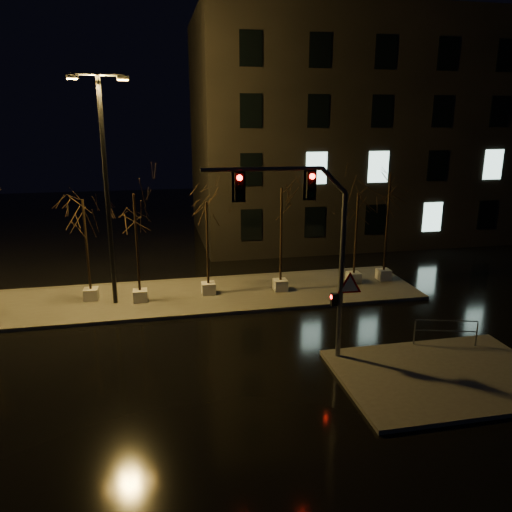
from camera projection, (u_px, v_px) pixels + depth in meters
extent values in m
plane|color=black|center=(209.00, 352.00, 18.55)|extent=(90.00, 90.00, 0.00)
cube|color=#4A4742|center=(195.00, 296.00, 24.19)|extent=(22.00, 5.00, 0.15)
cube|color=#4A4742|center=(443.00, 376.00, 16.69)|extent=(7.00, 5.00, 0.15)
cube|color=black|center=(370.00, 131.00, 36.27)|extent=(25.00, 12.00, 15.00)
cube|color=silver|center=(91.00, 294.00, 23.41)|extent=(0.65, 0.65, 0.55)
cylinder|color=black|center=(87.00, 245.00, 22.78)|extent=(0.11, 0.11, 4.21)
cube|color=silver|center=(140.00, 296.00, 23.22)|extent=(0.65, 0.65, 0.55)
cylinder|color=black|center=(137.00, 243.00, 22.55)|extent=(0.11, 0.11, 4.49)
cube|color=silver|center=(208.00, 288.00, 24.22)|extent=(0.65, 0.65, 0.55)
cylinder|color=black|center=(207.00, 243.00, 23.62)|extent=(0.11, 0.11, 3.94)
cube|color=silver|center=(280.00, 285.00, 24.70)|extent=(0.65, 0.65, 0.55)
cylinder|color=black|center=(281.00, 235.00, 24.02)|extent=(0.11, 0.11, 4.53)
cube|color=silver|center=(354.00, 278.00, 25.84)|extent=(0.65, 0.65, 0.55)
cylinder|color=black|center=(356.00, 234.00, 25.21)|extent=(0.11, 0.11, 4.13)
cube|color=silver|center=(383.00, 274.00, 26.35)|extent=(0.65, 0.65, 0.55)
cylinder|color=black|center=(387.00, 222.00, 25.60)|extent=(0.11, 0.11, 5.09)
cylinder|color=#595B60|center=(341.00, 278.00, 17.19)|extent=(0.18, 0.18, 5.87)
cylinder|color=#595B60|center=(262.00, 169.00, 15.74)|extent=(3.92, 0.28, 0.14)
cube|color=black|center=(311.00, 185.00, 16.14)|extent=(0.30, 0.23, 0.88)
cube|color=black|center=(239.00, 187.00, 15.77)|extent=(0.30, 0.23, 0.88)
cube|color=black|center=(334.00, 299.00, 17.36)|extent=(0.22, 0.18, 0.44)
cone|color=red|center=(349.00, 286.00, 17.27)|extent=(1.02, 0.07, 1.02)
sphere|color=#FF0C07|center=(346.00, 175.00, 16.25)|extent=(0.18, 0.18, 0.18)
cylinder|color=black|center=(107.00, 196.00, 21.77)|extent=(0.20, 0.20, 9.98)
cylinder|color=black|center=(97.00, 75.00, 20.44)|extent=(2.19, 0.36, 0.10)
cube|color=#FEA832|center=(72.00, 78.00, 20.17)|extent=(0.53, 0.34, 0.20)
cube|color=#FEA832|center=(123.00, 79.00, 20.78)|extent=(0.53, 0.34, 0.20)
cylinder|color=#595B60|center=(415.00, 332.00, 18.76)|extent=(0.05, 0.05, 0.93)
cylinder|color=#595B60|center=(477.00, 334.00, 18.60)|extent=(0.05, 0.05, 0.93)
cylinder|color=#595B60|center=(447.00, 321.00, 18.54)|extent=(2.20, 0.66, 0.04)
cylinder|color=#595B60|center=(446.00, 331.00, 18.65)|extent=(2.20, 0.66, 0.04)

